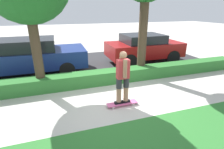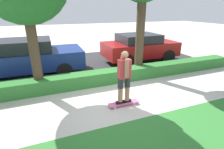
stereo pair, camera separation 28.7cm
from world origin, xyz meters
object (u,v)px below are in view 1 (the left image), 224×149
at_px(skateboard, 122,103).
at_px(parked_car_middle, 144,47).
at_px(parked_car_front, 29,56).
at_px(skater_person, 123,77).

bearing_deg(skateboard, parked_car_middle, 54.88).
xyz_separation_m(skateboard, parked_car_front, (-2.84, 3.87, 0.74)).
xyz_separation_m(skateboard, skater_person, (0.00, 0.00, 0.85)).
bearing_deg(skateboard, skater_person, 0.00).
xyz_separation_m(parked_car_front, parked_car_middle, (5.56, -0.01, 0.00)).
relative_size(skater_person, parked_car_front, 0.33).
relative_size(skater_person, parked_car_middle, 0.41).
xyz_separation_m(skater_person, parked_car_front, (-2.84, 3.87, -0.11)).
bearing_deg(parked_car_middle, parked_car_front, -179.78).
bearing_deg(parked_car_middle, skateboard, -124.85).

